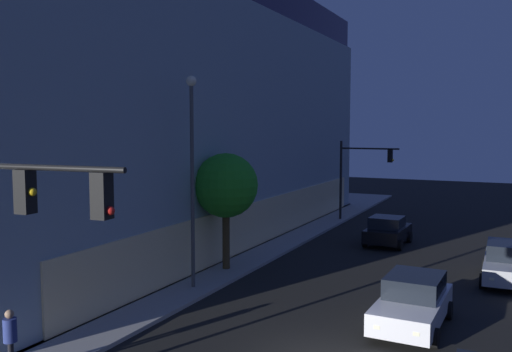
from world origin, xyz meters
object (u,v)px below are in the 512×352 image
sidewalk_tree (226,186)px  modern_building (116,112)px  traffic_light_far_corner (359,168)px  street_lamp_sidewalk (192,158)px  car_white (413,302)px  car_silver (507,263)px  car_black (388,231)px  pedestrian_waiting (10,336)px

sidewalk_tree → modern_building: bearing=62.5°
traffic_light_far_corner → street_lamp_sidewalk: (-19.45, 1.89, 1.65)m
car_white → street_lamp_sidewalk: bearing=88.1°
car_silver → sidewalk_tree: bearing=108.0°
car_white → car_black: (12.86, 3.63, -0.03)m
traffic_light_far_corner → street_lamp_sidewalk: street_lamp_sidewalk is taller
car_white → car_black: 13.37m
traffic_light_far_corner → pedestrian_waiting: traffic_light_far_corner is taller
modern_building → car_black: modern_building is taller
modern_building → sidewalk_tree: (-6.06, -11.62, -3.81)m
traffic_light_far_corner → pedestrian_waiting: size_ratio=3.16×
modern_building → traffic_light_far_corner: bearing=-53.6°
car_silver → car_black: 8.40m
sidewalk_tree → car_white: bearing=-110.9°
street_lamp_sidewalk → sidewalk_tree: 3.60m
modern_building → car_white: bearing=-114.7°
traffic_light_far_corner → car_black: traffic_light_far_corner is taller
street_lamp_sidewalk → car_white: street_lamp_sidewalk is taller
street_lamp_sidewalk → car_silver: size_ratio=1.88×
pedestrian_waiting → car_black: bearing=-14.1°
car_black → sidewalk_tree: bearing=148.6°
pedestrian_waiting → modern_building: bearing=32.6°
street_lamp_sidewalk → sidewalk_tree: street_lamp_sidewalk is taller
sidewalk_tree → pedestrian_waiting: sidewalk_tree is taller
car_white → car_black: car_white is taller
modern_building → sidewalk_tree: bearing=-117.5°
modern_building → car_silver: 24.89m
traffic_light_far_corner → car_silver: traffic_light_far_corner is taller
car_white → car_silver: car_white is taller
traffic_light_far_corner → sidewalk_tree: size_ratio=1.05×
modern_building → traffic_light_far_corner: 17.51m
car_silver → car_white: bearing=159.3°
street_lamp_sidewalk → car_black: bearing=-23.5°
street_lamp_sidewalk → modern_building: bearing=51.8°
sidewalk_tree → pedestrian_waiting: size_ratio=3.02×
traffic_light_far_corner → pedestrian_waiting: bearing=176.3°
car_white → modern_building: bearing=65.3°
modern_building → street_lamp_sidewalk: (-9.32, -11.83, -2.30)m
traffic_light_far_corner → car_black: bearing=-152.5°
pedestrian_waiting → car_white: size_ratio=0.38×
pedestrian_waiting → car_white: (8.89, -9.08, -0.37)m
modern_building → car_white: size_ratio=7.66×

